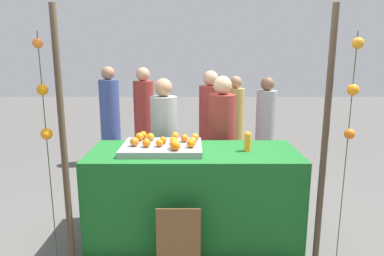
{
  "coord_description": "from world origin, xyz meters",
  "views": [
    {
      "loc": [
        -0.02,
        -3.35,
        1.86
      ],
      "look_at": [
        0.0,
        0.15,
        1.11
      ],
      "focal_mm": 32.44,
      "sensor_mm": 36.0,
      "label": 1
    }
  ],
  "objects_px": {
    "orange_1": "(149,137)",
    "juice_bottle": "(246,142)",
    "stall_counter": "(192,193)",
    "vendor_right": "(220,147)",
    "chalkboard_sign": "(177,239)",
    "orange_0": "(141,135)",
    "vendor_left": "(163,148)"
  },
  "relations": [
    {
      "from": "juice_bottle",
      "to": "vendor_right",
      "type": "height_order",
      "value": "vendor_right"
    },
    {
      "from": "orange_1",
      "to": "vendor_left",
      "type": "bearing_deg",
      "value": 79.48
    },
    {
      "from": "orange_0",
      "to": "juice_bottle",
      "type": "relative_size",
      "value": 0.43
    },
    {
      "from": "chalkboard_sign",
      "to": "vendor_right",
      "type": "relative_size",
      "value": 0.36
    },
    {
      "from": "stall_counter",
      "to": "juice_bottle",
      "type": "bearing_deg",
      "value": -0.92
    },
    {
      "from": "orange_1",
      "to": "vendor_right",
      "type": "bearing_deg",
      "value": 33.43
    },
    {
      "from": "orange_1",
      "to": "chalkboard_sign",
      "type": "xyz_separation_m",
      "value": [
        0.32,
        -0.77,
        -0.73
      ]
    },
    {
      "from": "chalkboard_sign",
      "to": "vendor_left",
      "type": "height_order",
      "value": "vendor_left"
    },
    {
      "from": "stall_counter",
      "to": "orange_0",
      "type": "bearing_deg",
      "value": 155.57
    },
    {
      "from": "orange_0",
      "to": "orange_1",
      "type": "bearing_deg",
      "value": -35.63
    },
    {
      "from": "orange_0",
      "to": "orange_1",
      "type": "relative_size",
      "value": 1.08
    },
    {
      "from": "orange_0",
      "to": "orange_1",
      "type": "xyz_separation_m",
      "value": [
        0.09,
        -0.06,
        -0.0
      ]
    },
    {
      "from": "stall_counter",
      "to": "juice_bottle",
      "type": "height_order",
      "value": "juice_bottle"
    },
    {
      "from": "stall_counter",
      "to": "orange_0",
      "type": "distance_m",
      "value": 0.81
    },
    {
      "from": "chalkboard_sign",
      "to": "vendor_right",
      "type": "bearing_deg",
      "value": 69.84
    },
    {
      "from": "stall_counter",
      "to": "orange_0",
      "type": "height_order",
      "value": "orange_0"
    },
    {
      "from": "chalkboard_sign",
      "to": "juice_bottle",
      "type": "bearing_deg",
      "value": 40.76
    },
    {
      "from": "vendor_right",
      "to": "vendor_left",
      "type": "bearing_deg",
      "value": 178.97
    },
    {
      "from": "orange_0",
      "to": "juice_bottle",
      "type": "xyz_separation_m",
      "value": [
        1.08,
        -0.25,
        -0.01
      ]
    },
    {
      "from": "orange_1",
      "to": "juice_bottle",
      "type": "bearing_deg",
      "value": -10.95
    },
    {
      "from": "stall_counter",
      "to": "vendor_right",
      "type": "relative_size",
      "value": 1.3
    },
    {
      "from": "orange_0",
      "to": "vendor_right",
      "type": "xyz_separation_m",
      "value": [
        0.88,
        0.46,
        -0.26
      ]
    },
    {
      "from": "stall_counter",
      "to": "orange_1",
      "type": "xyz_separation_m",
      "value": [
        -0.45,
        0.18,
        0.55
      ]
    },
    {
      "from": "stall_counter",
      "to": "vendor_right",
      "type": "bearing_deg",
      "value": 64.3
    },
    {
      "from": "vendor_right",
      "to": "orange_0",
      "type": "bearing_deg",
      "value": -152.34
    },
    {
      "from": "stall_counter",
      "to": "vendor_left",
      "type": "xyz_separation_m",
      "value": [
        -0.35,
        0.72,
        0.28
      ]
    },
    {
      "from": "stall_counter",
      "to": "vendor_left",
      "type": "relative_size",
      "value": 1.32
    },
    {
      "from": "juice_bottle",
      "to": "vendor_right",
      "type": "bearing_deg",
      "value": 105.44
    },
    {
      "from": "juice_bottle",
      "to": "chalkboard_sign",
      "type": "distance_m",
      "value": 1.15
    },
    {
      "from": "stall_counter",
      "to": "vendor_right",
      "type": "xyz_separation_m",
      "value": [
        0.34,
        0.71,
        0.3
      ]
    },
    {
      "from": "vendor_right",
      "to": "orange_1",
      "type": "bearing_deg",
      "value": -146.57
    },
    {
      "from": "chalkboard_sign",
      "to": "vendor_left",
      "type": "xyz_separation_m",
      "value": [
        -0.22,
        1.31,
        0.46
      ]
    }
  ]
}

